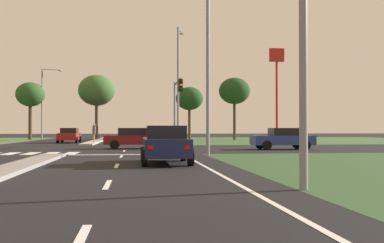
# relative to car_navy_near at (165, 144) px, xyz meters

# --- Properties ---
(ground_plane) EXTENTS (200.00, 200.00, 0.00)m
(ground_plane) POSITION_rel_car_navy_near_xyz_m (-5.46, 13.70, -0.80)
(ground_plane) COLOR black
(grass_verge_far_right) EXTENTS (35.00, 35.00, 0.01)m
(grass_verge_far_right) POSITION_rel_car_navy_near_xyz_m (20.04, 38.20, -0.80)
(grass_verge_far_right) COLOR #385B2D
(grass_verge_far_right) RESTS_ON ground
(median_island_far) EXTENTS (1.20, 36.00, 0.14)m
(median_island_far) POSITION_rel_car_navy_near_xyz_m (-5.46, 38.70, -0.73)
(median_island_far) COLOR #ADA89E
(median_island_far) RESTS_ON ground
(lane_dash_near) EXTENTS (0.14, 2.00, 0.01)m
(lane_dash_near) POSITION_rel_car_navy_near_xyz_m (-1.96, -13.00, -0.79)
(lane_dash_near) COLOR silver
(lane_dash_near) RESTS_ON ground
(lane_dash_second) EXTENTS (0.14, 2.00, 0.01)m
(lane_dash_second) POSITION_rel_car_navy_near_xyz_m (-1.96, -7.00, -0.79)
(lane_dash_second) COLOR silver
(lane_dash_second) RESTS_ON ground
(lane_dash_third) EXTENTS (0.14, 2.00, 0.01)m
(lane_dash_third) POSITION_rel_car_navy_near_xyz_m (-1.96, -1.00, -0.79)
(lane_dash_third) COLOR silver
(lane_dash_third) RESTS_ON ground
(lane_dash_fourth) EXTENTS (0.14, 2.00, 0.01)m
(lane_dash_fourth) POSITION_rel_car_navy_near_xyz_m (-1.96, 5.00, -0.79)
(lane_dash_fourth) COLOR silver
(lane_dash_fourth) RESTS_ON ground
(lane_dash_fifth) EXTENTS (0.14, 2.00, 0.01)m
(lane_dash_fifth) POSITION_rel_car_navy_near_xyz_m (-1.96, 11.00, -0.79)
(lane_dash_fifth) COLOR silver
(lane_dash_fifth) RESTS_ON ground
(edge_line_right) EXTENTS (0.14, 24.00, 0.01)m
(edge_line_right) POSITION_rel_car_navy_near_xyz_m (1.39, -4.30, -0.79)
(edge_line_right) COLOR silver
(edge_line_right) RESTS_ON ground
(stop_bar_near) EXTENTS (6.40, 0.50, 0.01)m
(stop_bar_near) POSITION_rel_car_navy_near_xyz_m (-1.66, 6.70, -0.79)
(stop_bar_near) COLOR silver
(stop_bar_near) RESTS_ON ground
(crosswalk_bar_fourth) EXTENTS (0.70, 2.80, 0.01)m
(crosswalk_bar_fourth) POSITION_rel_car_navy_near_xyz_m (-8.41, 8.50, -0.79)
(crosswalk_bar_fourth) COLOR silver
(crosswalk_bar_fourth) RESTS_ON ground
(crosswalk_bar_fifth) EXTENTS (0.70, 2.80, 0.01)m
(crosswalk_bar_fifth) POSITION_rel_car_navy_near_xyz_m (-7.26, 8.50, -0.79)
(crosswalk_bar_fifth) COLOR silver
(crosswalk_bar_fifth) RESTS_ON ground
(crosswalk_bar_sixth) EXTENTS (0.70, 2.80, 0.01)m
(crosswalk_bar_sixth) POSITION_rel_car_navy_near_xyz_m (-6.11, 8.50, -0.79)
(crosswalk_bar_sixth) COLOR silver
(crosswalk_bar_sixth) RESTS_ON ground
(crosswalk_bar_seventh) EXTENTS (0.70, 2.80, 0.01)m
(crosswalk_bar_seventh) POSITION_rel_car_navy_near_xyz_m (-4.96, 8.50, -0.79)
(crosswalk_bar_seventh) COLOR silver
(crosswalk_bar_seventh) RESTS_ON ground
(car_navy_near) EXTENTS (2.00, 4.40, 1.57)m
(car_navy_near) POSITION_rel_car_navy_near_xyz_m (0.00, 0.00, 0.00)
(car_navy_near) COLOR #161E47
(car_navy_near) RESTS_ON ground
(car_blue_second) EXTENTS (4.32, 1.96, 1.49)m
(car_blue_second) POSITION_rel_car_navy_near_xyz_m (9.01, 11.93, -0.04)
(car_blue_second) COLOR navy
(car_blue_second) RESTS_ON ground
(car_maroon_third) EXTENTS (4.30, 2.06, 1.50)m
(car_maroon_third) POSITION_rel_car_navy_near_xyz_m (-1.35, 14.34, -0.03)
(car_maroon_third) COLOR maroon
(car_maroon_third) RESTS_ON ground
(car_red_fourth) EXTENTS (2.04, 4.30, 1.52)m
(car_red_fourth) POSITION_rel_car_navy_near_xyz_m (-7.90, 28.78, -0.02)
(car_red_fourth) COLOR #A31919
(car_red_fourth) RESTS_ON ground
(traffic_signal_far_right) EXTENTS (0.32, 5.50, 5.48)m
(traffic_signal_far_right) POSITION_rel_car_navy_near_xyz_m (2.14, 18.25, 3.03)
(traffic_signal_far_right) COLOR gray
(traffic_signal_far_right) RESTS_ON ground
(street_lamp_second) EXTENTS (0.56, 2.38, 9.45)m
(street_lamp_second) POSITION_rel_car_navy_near_xyz_m (2.72, 5.48, 4.49)
(street_lamp_second) COLOR gray
(street_lamp_second) RESTS_ON ground
(street_lamp_third) EXTENTS (0.91, 2.27, 10.89)m
(street_lamp_third) POSITION_rel_car_navy_near_xyz_m (2.75, 23.31, 5.21)
(street_lamp_third) COLOR gray
(street_lamp_third) RESTS_ON ground
(street_lamp_fourth) EXTENTS (2.66, 0.59, 9.49)m
(street_lamp_fourth) POSITION_rel_car_navy_near_xyz_m (-13.39, 44.14, 4.52)
(street_lamp_fourth) COLOR gray
(street_lamp_fourth) RESTS_ON ground
(pedestrian_at_median) EXTENTS (0.34, 0.34, 1.80)m
(pedestrian_at_median) POSITION_rel_car_navy_near_xyz_m (-5.27, 27.06, 0.43)
(pedestrian_at_median) COLOR #9E8966
(pedestrian_at_median) RESTS_ON median_island_far
(fastfood_pole_sign) EXTENTS (1.80, 0.40, 11.10)m
(fastfood_pole_sign) POSITION_rel_car_navy_near_xyz_m (15.63, 34.15, 7.33)
(fastfood_pole_sign) COLOR red
(fastfood_pole_sign) RESTS_ON ground
(treeline_third) EXTENTS (3.81, 3.81, 7.64)m
(treeline_third) POSITION_rel_car_navy_near_xyz_m (-15.14, 44.16, 5.15)
(treeline_third) COLOR #423323
(treeline_third) RESTS_ON ground
(treeline_fourth) EXTENTS (4.66, 4.66, 8.35)m
(treeline_fourth) POSITION_rel_car_navy_near_xyz_m (-6.16, 40.68, 5.53)
(treeline_fourth) COLOR #423323
(treeline_fourth) RESTS_ON ground
(treeline_fifth) EXTENTS (3.80, 3.80, 7.26)m
(treeline_fifth) POSITION_rel_car_navy_near_xyz_m (6.25, 44.12, 4.80)
(treeline_fifth) COLOR #423323
(treeline_fifth) RESTS_ON ground
(treeline_sixth) EXTENTS (4.03, 4.03, 8.05)m
(treeline_sixth) POSITION_rel_car_navy_near_xyz_m (11.51, 38.97, 5.49)
(treeline_sixth) COLOR #423323
(treeline_sixth) RESTS_ON ground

